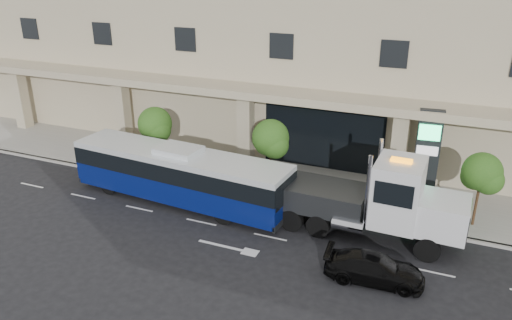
% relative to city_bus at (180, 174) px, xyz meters
% --- Properties ---
extents(ground, '(120.00, 120.00, 0.00)m').
position_rel_city_bus_xyz_m(ground, '(6.26, -0.27, -1.72)').
color(ground, black).
rests_on(ground, ground).
extents(sidewalk, '(120.00, 6.00, 0.15)m').
position_rel_city_bus_xyz_m(sidewalk, '(6.26, 4.73, -1.64)').
color(sidewalk, gray).
rests_on(sidewalk, ground).
extents(curb, '(120.00, 0.30, 0.15)m').
position_rel_city_bus_xyz_m(curb, '(6.26, 1.73, -1.64)').
color(curb, gray).
rests_on(curb, ground).
extents(convention_center, '(60.00, 17.60, 20.00)m').
position_rel_city_bus_xyz_m(convention_center, '(6.26, 15.16, 8.26)').
color(convention_center, tan).
rests_on(convention_center, ground).
extents(tree_left, '(2.27, 2.20, 4.22)m').
position_rel_city_bus_xyz_m(tree_left, '(-3.71, 3.32, 1.39)').
color(tree_left, '#422B19').
rests_on(tree_left, sidewalk).
extents(tree_mid, '(2.28, 2.20, 4.38)m').
position_rel_city_bus_xyz_m(tree_mid, '(4.29, 3.32, 1.54)').
color(tree_mid, '#422B19').
rests_on(tree_mid, sidewalk).
extents(tree_right, '(2.10, 2.00, 4.04)m').
position_rel_city_bus_xyz_m(tree_right, '(15.79, 3.32, 1.32)').
color(tree_right, '#422B19').
rests_on(tree_right, sidewalk).
extents(city_bus, '(13.49, 3.82, 3.38)m').
position_rel_city_bus_xyz_m(city_bus, '(0.00, 0.00, 0.00)').
color(city_bus, black).
rests_on(city_bus, ground).
extents(tow_truck, '(10.72, 2.94, 4.88)m').
position_rel_city_bus_xyz_m(tow_truck, '(11.11, 0.33, 0.29)').
color(tow_truck, '#2D3033').
rests_on(tow_truck, ground).
extents(black_sedan, '(4.47, 2.10, 1.26)m').
position_rel_city_bus_xyz_m(black_sedan, '(11.79, -3.41, -1.09)').
color(black_sedan, black).
rests_on(black_sedan, ground).
extents(signage_pylon, '(1.38, 0.62, 5.36)m').
position_rel_city_bus_xyz_m(signage_pylon, '(12.92, 5.57, 1.16)').
color(signage_pylon, black).
rests_on(signage_pylon, sidewalk).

